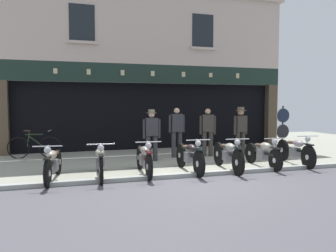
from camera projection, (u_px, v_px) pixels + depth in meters
name	position (u px, v px, depth m)	size (l,w,h in m)	color
ground	(222.00, 188.00, 7.35)	(23.21, 22.00, 0.18)	#999A88
shop_facade	(142.00, 105.00, 14.85)	(11.51, 4.42, 6.27)	black
motorcycle_far_left	(53.00, 163.00, 7.82)	(0.62, 2.01, 0.90)	black
motorcycle_left	(100.00, 161.00, 8.13)	(0.62, 2.03, 0.91)	black
motorcycle_center_left	(144.00, 158.00, 8.50)	(0.62, 2.03, 0.92)	black
motorcycle_center	(190.00, 156.00, 8.79)	(0.62, 2.09, 0.94)	black
motorcycle_center_right	(228.00, 154.00, 9.01)	(0.62, 2.09, 0.93)	black
motorcycle_right	(263.00, 153.00, 9.45)	(0.62, 1.95, 0.89)	black
motorcycle_far_right	(295.00, 150.00, 9.83)	(0.62, 2.08, 0.93)	black
salesman_left	(152.00, 133.00, 10.42)	(0.56, 0.33, 1.62)	#2D2D33
shopkeeper_center	(177.00, 130.00, 11.18)	(0.56, 0.25, 1.66)	#2D2D33
salesman_right	(208.00, 130.00, 11.37)	(0.55, 0.30, 1.63)	#38332D
assistant_far_right	(241.00, 128.00, 11.55)	(0.55, 0.37, 1.68)	#38332D
tyre_sign_pole	(283.00, 124.00, 12.89)	(0.56, 0.06, 1.71)	#232328
advert_board_near	(89.00, 109.00, 12.61)	(0.72, 0.03, 0.90)	silver
leaning_bicycle	(34.00, 147.00, 11.03)	(1.71, 0.50, 0.95)	black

